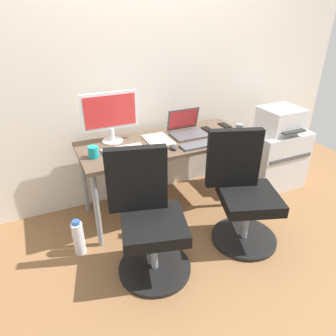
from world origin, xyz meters
TOP-DOWN VIEW (x-y plane):
  - ground_plane at (0.00, 0.00)m, footprint 5.28×5.28m
  - back_wall at (0.00, 0.40)m, footprint 4.40×0.04m
  - desk at (0.00, 0.00)m, footprint 1.51×0.63m
  - office_chair_left at (-0.42, -0.64)m, footprint 0.54×0.54m
  - office_chair_right at (0.39, -0.64)m, footprint 0.56×0.56m
  - side_cabinet at (1.25, -0.05)m, footprint 0.58×0.46m
  - printer at (1.25, -0.05)m, footprint 0.38×0.40m
  - water_bottle_on_floor at (-0.88, -0.28)m, footprint 0.09×0.09m
  - desktop_monitor at (-0.43, 0.18)m, footprint 0.48×0.18m
  - open_laptop at (0.24, 0.06)m, footprint 0.31×0.27m
  - keyboard_by_monitor at (-0.40, -0.04)m, footprint 0.34×0.12m
  - keyboard_by_laptop at (0.22, -0.22)m, footprint 0.34×0.12m
  - mouse_by_monitor at (-0.02, -0.19)m, footprint 0.06×0.10m
  - mouse_by_laptop at (-0.24, -0.21)m, footprint 0.06×0.10m
  - coffee_mug at (-0.65, -0.07)m, footprint 0.08×0.08m
  - pen_cup at (0.66, -0.16)m, footprint 0.07×0.07m
  - phone_near_monitor at (0.68, 0.10)m, footprint 0.07×0.14m
  - phone_near_laptop at (0.47, 0.08)m, footprint 0.07×0.14m
  - paper_pile at (-0.06, 0.03)m, footprint 0.21×0.30m

SIDE VIEW (x-z plane):
  - ground_plane at x=0.00m, z-range 0.00..0.00m
  - water_bottle_on_floor at x=-0.88m, z-range -0.01..0.30m
  - side_cabinet at x=1.25m, z-range 0.00..0.62m
  - office_chair_left at x=-0.42m, z-range -0.05..0.89m
  - office_chair_right at x=0.39m, z-range -0.05..0.89m
  - desk at x=0.00m, z-range 0.28..0.99m
  - phone_near_monitor at x=0.68m, z-range 0.71..0.72m
  - phone_near_laptop at x=0.47m, z-range 0.71..0.72m
  - paper_pile at x=-0.06m, z-range 0.71..0.72m
  - keyboard_by_monitor at x=-0.40m, z-range 0.71..0.73m
  - keyboard_by_laptop at x=0.22m, z-range 0.71..0.73m
  - mouse_by_monitor at x=-0.02m, z-range 0.71..0.74m
  - mouse_by_laptop at x=-0.24m, z-range 0.71..0.74m
  - printer at x=1.25m, z-range 0.62..0.86m
  - coffee_mug at x=-0.65m, z-range 0.71..0.80m
  - pen_cup at x=0.66m, z-range 0.71..0.81m
  - open_laptop at x=0.24m, z-range 0.65..0.87m
  - desktop_monitor at x=-0.43m, z-range 0.74..1.17m
  - back_wall at x=0.00m, z-range 0.00..2.60m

